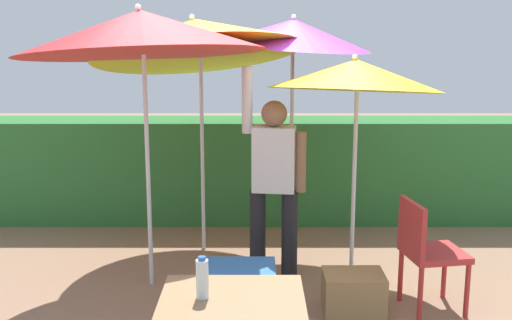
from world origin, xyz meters
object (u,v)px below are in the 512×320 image
Objects in this scene: umbrella_rainbow at (198,38)px; cooler_box at (240,297)px; folding_table at (234,310)px; chair_plastic at (428,248)px; person_vendor at (275,178)px; bottle_water at (204,278)px; umbrella_yellow at (142,32)px; umbrella_orange at (295,34)px; crate_cardboard at (355,293)px; umbrella_navy at (357,75)px.

umbrella_rainbow is 2.58m from cooler_box.
folding_table reaches higher than cooler_box.
chair_plastic reaches higher than cooler_box.
umbrella_rainbow is 2.92× the size of chair_plastic.
person_vendor reaches higher than bottle_water.
umbrella_rainbow is 0.98m from umbrella_yellow.
cooler_box is at bearing -107.35° from person_vendor.
umbrella_rainbow reaches higher than umbrella_orange.
bottle_water reaches higher than chair_plastic.
umbrella_orange is at bearing 80.15° from folding_table.
bottle_water is at bearing -127.94° from crate_cardboard.
umbrella_navy reaches higher than person_vendor.
bottle_water is (-0.16, -0.03, 0.20)m from folding_table.
umbrella_navy is at bearing 45.23° from cooler_box.
person_vendor is 2.05m from bottle_water.
umbrella_orange reaches higher than bottle_water.
umbrella_orange is 0.95× the size of umbrella_yellow.
person_vendor is (1.08, 0.09, -1.22)m from umbrella_yellow.
crate_cardboard is (0.89, 0.25, -0.08)m from cooler_box.
umbrella_rainbow is 10.82× the size of bottle_water.
crate_cardboard is at bearing -46.44° from person_vendor.
person_vendor is (0.72, -0.83, -1.18)m from umbrella_rainbow.
bottle_water is (0.27, -2.83, -1.27)m from umbrella_rainbow.
umbrella_yellow reaches higher than chair_plastic.
umbrella_rainbow is 1.05× the size of umbrella_yellow.
umbrella_navy reaches higher than bottle_water.
umbrella_orange is at bearing 35.44° from umbrella_yellow.
person_vendor is 1.16m from cooler_box.
umbrella_yellow is at bearing 167.21° from chair_plastic.
umbrella_orange reaches higher than crate_cardboard.
umbrella_orange is 4.39× the size of cooler_box.
umbrella_navy is at bearing -56.44° from umbrella_orange.
chair_plastic is 1.66× the size of cooler_box.
umbrella_navy is at bearing 64.61° from folding_table.
chair_plastic is (0.97, -1.43, -1.64)m from umbrella_orange.
chair_plastic is at bearing 11.38° from cooler_box.
cooler_box is 0.67× the size of folding_table.
umbrella_navy is 2.09m from cooler_box.
umbrella_rainbow is at bearing 180.00° from umbrella_orange.
person_vendor reaches higher than cooler_box.
umbrella_navy is 2.29× the size of chair_plastic.
umbrella_yellow is 4.61× the size of cooler_box.
umbrella_yellow reaches higher than folding_table.
umbrella_yellow is 5.23× the size of crate_cardboard.
umbrella_yellow is 2.78× the size of chair_plastic.
umbrella_rainbow reaches higher than folding_table.
umbrella_navy is 3.80× the size of cooler_box.
umbrella_yellow reaches higher than crate_cardboard.
cooler_box is at bearing -45.01° from umbrella_yellow.
chair_plastic is 3.71× the size of bottle_water.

